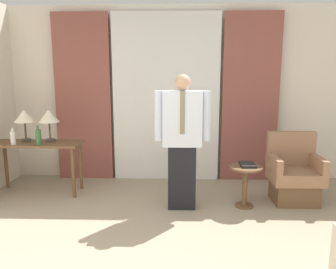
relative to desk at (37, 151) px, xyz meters
The scene contains 13 objects.
wall_back 2.10m from the desk, 24.89° to the left, with size 10.00×0.06×2.70m.
curtain_sheer_center 2.03m from the desk, 21.36° to the left, with size 1.65×0.06×2.58m.
curtain_drape_left 1.09m from the desk, 55.15° to the left, with size 0.87×0.06×2.58m.
curtain_drape_right 3.23m from the desk, 12.75° to the left, with size 0.87×0.06×2.58m.
desk is the anchor object (origin of this frame).
table_lamp_left 0.50m from the desk, 158.21° to the left, with size 0.28×0.28×0.45m.
table_lamp_right 0.50m from the desk, 21.79° to the left, with size 0.28×0.28×0.45m.
bottle_near_edge 0.29m from the desk, 55.59° to the right, with size 0.07×0.07×0.26m.
bottle_by_lamp 0.36m from the desk, 152.06° to the right, with size 0.07×0.07×0.23m.
person 2.10m from the desk, 13.09° to the right, with size 0.68×0.22×1.67m.
armchair 3.52m from the desk, ahead, with size 0.64×0.54×0.91m.
side_table 2.86m from the desk, ahead, with size 0.42×0.42×0.53m.
book 2.88m from the desk, ahead, with size 0.18×0.25×0.03m.
Camera 1 is at (0.19, -2.17, 1.68)m, focal length 35.00 mm.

